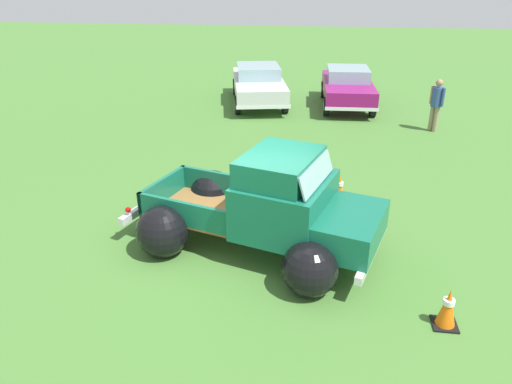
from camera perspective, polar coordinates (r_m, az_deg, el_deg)
The scene contains 7 objects.
ground_plane at distance 9.08m, azimuth -0.51°, elevation -6.34°, with size 80.00×80.00×0.00m, color #477A33.
vintage_pickup_truck at distance 8.57m, azimuth 1.82°, elevation -2.57°, with size 4.98×3.74×1.96m.
show_car_0 at distance 18.91m, azimuth 0.29°, elevation 12.94°, with size 2.81×4.98×1.43m.
show_car_1 at distance 18.75m, azimuth 10.90°, elevation 12.38°, with size 1.99×4.30×1.43m.
spectator_0 at distance 16.37m, azimuth 20.80°, elevation 10.04°, with size 0.48×0.48×1.67m.
lane_cone_0 at distance 7.57m, azimuth 21.98°, elevation -12.76°, with size 0.36×0.36×0.63m.
lane_cone_1 at distance 10.79m, azimuth 9.94°, elevation 0.46°, with size 0.36×0.36×0.63m.
Camera 1 is at (1.13, -7.68, 4.71)m, focal length 33.39 mm.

